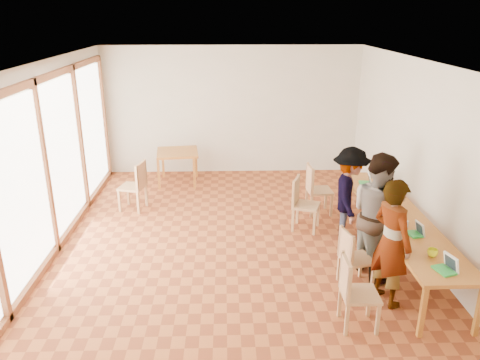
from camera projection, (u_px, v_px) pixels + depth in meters
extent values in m
plane|color=#A85628|center=(236.00, 248.00, 7.78)|extent=(8.00, 8.00, 0.00)
cube|color=beige|center=(232.00, 111.00, 11.03)|extent=(6.00, 0.10, 3.00)
cube|color=beige|center=(249.00, 324.00, 3.51)|extent=(6.00, 0.10, 3.00)
cube|color=beige|center=(426.00, 160.00, 7.36)|extent=(0.10, 8.00, 3.00)
cube|color=white|center=(44.00, 164.00, 7.18)|extent=(0.10, 8.00, 3.00)
cube|color=white|center=(236.00, 62.00, 6.75)|extent=(6.00, 8.00, 0.04)
cube|color=#B17527|center=(397.00, 216.00, 7.25)|extent=(0.80, 4.00, 0.05)
cube|color=#B17527|center=(423.00, 312.00, 5.55)|extent=(0.06, 0.06, 0.70)
cube|color=#B17527|center=(344.00, 193.00, 9.19)|extent=(0.06, 0.06, 0.70)
cube|color=#B17527|center=(479.00, 311.00, 5.57)|extent=(0.06, 0.06, 0.70)
cube|color=#B17527|center=(378.00, 192.00, 9.22)|extent=(0.06, 0.06, 0.70)
cube|color=#B17527|center=(177.00, 152.00, 10.50)|extent=(0.90, 0.90, 0.05)
cube|color=#B17527|center=(159.00, 174.00, 10.25)|extent=(0.05, 0.05, 0.70)
cube|color=#B17527|center=(163.00, 163.00, 10.99)|extent=(0.05, 0.05, 0.70)
cube|color=#B17527|center=(194.00, 174.00, 10.28)|extent=(0.05, 0.05, 0.70)
cube|color=#B17527|center=(196.00, 163.00, 11.01)|extent=(0.05, 0.05, 0.70)
cube|color=tan|center=(360.00, 294.00, 5.72)|extent=(0.44, 0.44, 0.04)
cube|color=tan|center=(345.00, 277.00, 5.63)|extent=(0.05, 0.44, 0.46)
cube|color=tan|center=(357.00, 259.00, 6.60)|extent=(0.49, 0.49, 0.04)
cube|color=tan|center=(346.00, 246.00, 6.47)|extent=(0.13, 0.41, 0.43)
cube|color=tan|center=(306.00, 206.00, 8.31)|extent=(0.58, 0.58, 0.04)
cube|color=tan|center=(296.00, 191.00, 8.29)|extent=(0.20, 0.43, 0.47)
cube|color=tan|center=(320.00, 191.00, 8.99)|extent=(0.48, 0.48, 0.04)
cube|color=tan|center=(310.00, 178.00, 8.88)|extent=(0.08, 0.45, 0.47)
cube|color=tan|center=(132.00, 187.00, 9.17)|extent=(0.55, 0.55, 0.04)
cube|color=tan|center=(141.00, 175.00, 9.04)|extent=(0.15, 0.45, 0.48)
imported|color=gray|center=(391.00, 243.00, 6.08)|extent=(0.65, 0.76, 1.75)
imported|color=gray|center=(378.00, 215.00, 6.78)|extent=(0.91, 1.06, 1.87)
imported|color=gray|center=(349.00, 195.00, 7.83)|extent=(0.81, 1.16, 1.64)
cube|color=green|center=(444.00, 270.00, 5.65)|extent=(0.24, 0.29, 0.03)
cube|color=white|center=(451.00, 262.00, 5.65)|extent=(0.13, 0.25, 0.21)
cube|color=green|center=(414.00, 234.00, 6.57)|extent=(0.19, 0.25, 0.02)
cube|color=white|center=(420.00, 228.00, 6.56)|extent=(0.10, 0.21, 0.19)
cube|color=green|center=(364.00, 183.00, 8.51)|extent=(0.21, 0.27, 0.03)
cube|color=white|center=(370.00, 179.00, 8.46)|extent=(0.11, 0.24, 0.21)
imported|color=#E9F013|center=(432.00, 253.00, 5.98)|extent=(0.15, 0.15, 0.10)
cylinder|color=#1E6C3F|center=(385.00, 177.00, 8.47)|extent=(0.07, 0.07, 0.28)
cylinder|color=silver|center=(406.00, 224.00, 6.81)|extent=(0.07, 0.07, 0.09)
cylinder|color=white|center=(384.00, 214.00, 7.18)|extent=(0.08, 0.08, 0.06)
cube|color=#C64254|center=(378.00, 201.00, 7.75)|extent=(0.05, 0.10, 0.01)
cube|color=black|center=(378.00, 173.00, 8.94)|extent=(0.16, 0.26, 0.09)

